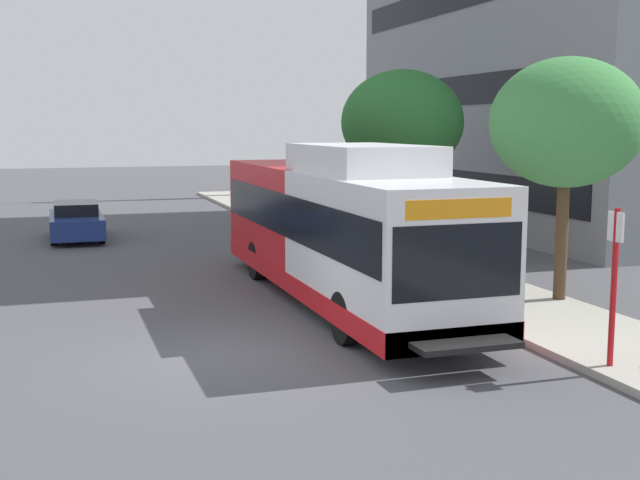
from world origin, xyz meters
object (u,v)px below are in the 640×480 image
transit_bus (339,229)px  street_tree_near_stop (566,123)px  street_tree_mid_block (402,122)px  parked_car_far_lane (76,221)px  bus_stop_sign_pole (614,275)px

transit_bus → street_tree_near_stop: 5.55m
street_tree_mid_block → parked_car_far_lane: (-10.02, 5.96, -3.48)m
parked_car_far_lane → street_tree_mid_block: bearing=-30.7°
transit_bus → street_tree_mid_block: 8.54m
transit_bus → parked_car_far_lane: size_ratio=2.72×
transit_bus → street_tree_mid_block: street_tree_mid_block is taller
transit_bus → street_tree_near_stop: street_tree_near_stop is taller
parked_car_far_lane → transit_bus: bearing=-66.9°
transit_bus → street_tree_near_stop: size_ratio=2.27×
street_tree_near_stop → transit_bus: bearing=157.5°
bus_stop_sign_pole → street_tree_mid_block: street_tree_mid_block is taller
bus_stop_sign_pole → street_tree_near_stop: street_tree_near_stop is taller
bus_stop_sign_pole → street_tree_near_stop: (2.27, 4.68, 2.44)m
transit_bus → parked_car_far_lane: transit_bus is taller
street_tree_near_stop → parked_car_far_lane: 18.12m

